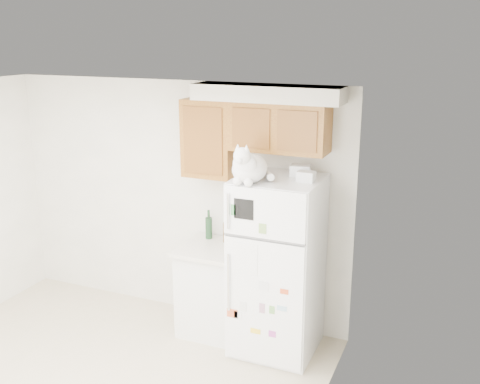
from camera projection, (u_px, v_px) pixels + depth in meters
The scene contains 8 objects.
room_shell at pixel (75, 209), 4.23m from camera, with size 3.84×4.04×2.52m.
refrigerator at pixel (277, 266), 5.23m from camera, with size 0.76×0.78×1.70m.
base_counter at pixel (214, 289), 5.66m from camera, with size 0.64×0.64×0.92m.
cat at pixel (248, 167), 4.82m from camera, with size 0.36×0.53×0.37m.
storage_box_back at pixel (300, 170), 5.08m from camera, with size 0.18×0.13×0.10m, color white.
storage_box_front at pixel (306, 176), 4.89m from camera, with size 0.15×0.11×0.09m, color white.
bottle_green at pixel (209, 224), 5.71m from camera, with size 0.07×0.07×0.30m, color #19381E, non-canonical shape.
bottle_amber at pixel (226, 229), 5.62m from camera, with size 0.06×0.06×0.27m, color #593814, non-canonical shape.
Camera 1 is at (2.83, -2.99, 2.95)m, focal length 42.00 mm.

